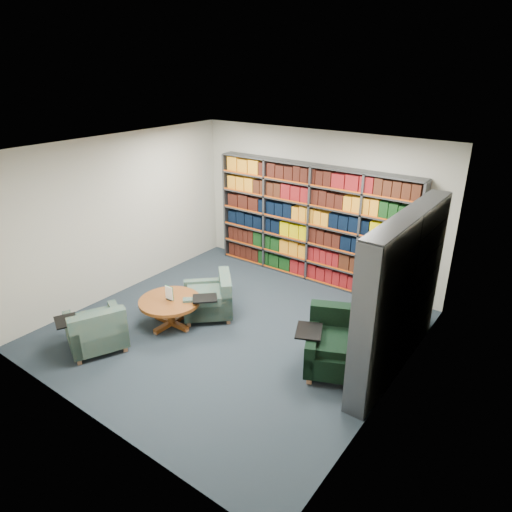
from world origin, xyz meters
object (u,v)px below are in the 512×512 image
Objects in this scene: chair_green_right at (340,346)px; chair_teal_front at (97,332)px; chair_teal_left at (212,300)px; coffee_table at (170,305)px.

chair_green_right is 1.15× the size of chair_teal_front.
chair_teal_left is 0.90× the size of chair_green_right.
chair_green_right is 1.24× the size of coffee_table.
chair_teal_left is 1.04× the size of chair_teal_front.
chair_green_right reaches higher than coffee_table.
chair_green_right is (2.33, -0.02, 0.05)m from chair_teal_left.
chair_green_right is at bearing 29.47° from chair_teal_front.
chair_teal_front is at bearing -109.02° from coffee_table.
chair_teal_front is 1.16m from coffee_table.
chair_teal_front is (-3.02, -1.71, -0.04)m from chair_green_right.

